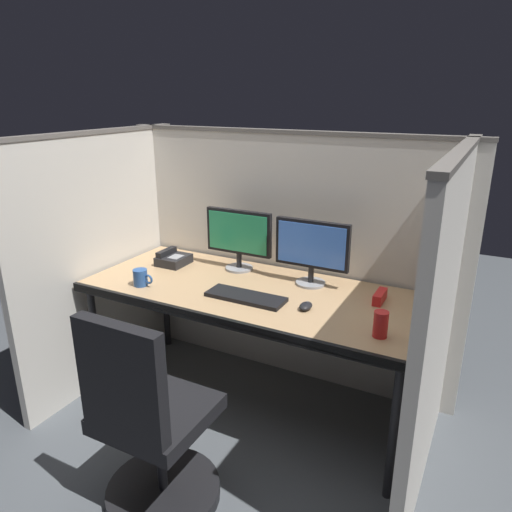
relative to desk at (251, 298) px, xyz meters
The scene contains 14 objects.
ground_plane 0.75m from the desk, 90.00° to the right, with size 8.00×8.00×0.00m, color #4C5156.
cubicle_partition_rear 0.47m from the desk, 90.00° to the left, with size 2.21×0.06×1.57m.
cubicle_partition_left 1.00m from the desk, behind, with size 0.06×1.41×1.57m.
cubicle_partition_right 1.00m from the desk, ahead, with size 0.06×1.41×1.57m.
desk is the anchor object (origin of this frame).
office_chair 0.92m from the desk, 91.72° to the right, with size 0.52×0.52×0.97m.
monitor_left 0.43m from the desk, 130.52° to the left, with size 0.43×0.17×0.37m.
monitor_right 0.44m from the desk, 41.41° to the left, with size 0.43×0.17×0.37m.
keyboard_main 0.14m from the desk, 74.56° to the right, with size 0.43×0.15×0.02m, color black.
computer_mouse 0.38m from the desk, 14.16° to the right, with size 0.06×0.10×0.04m.
soda_can 0.80m from the desk, 15.08° to the right, with size 0.07×0.07×0.12m, color red.
desk_phone 0.66m from the desk, 167.21° to the left, with size 0.17×0.19×0.09m.
coffee_mug 0.63m from the desk, 158.49° to the right, with size 0.13×0.08×0.09m.
red_stapler 0.70m from the desk, 14.29° to the left, with size 0.04×0.15×0.06m, color red.
Camera 1 is at (1.15, -1.87, 1.77)m, focal length 33.51 mm.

